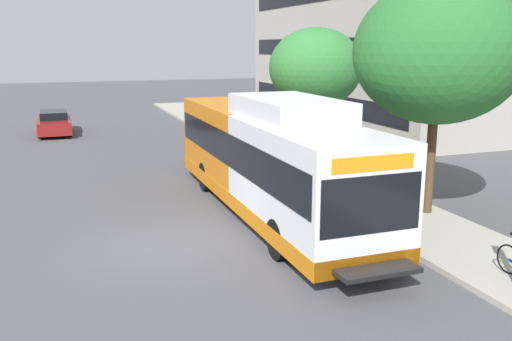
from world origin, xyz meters
TOP-DOWN VIEW (x-y plane):
  - ground_plane at (0.00, 8.00)m, footprint 120.00×120.00m
  - sidewalk_curb at (7.00, 6.00)m, footprint 3.00×56.00m
  - transit_bus at (3.54, 1.70)m, footprint 2.58×12.25m
  - street_tree_near_stop at (7.88, -0.22)m, footprint 4.79×4.79m
  - street_tree_mid_block at (7.89, 7.61)m, footprint 3.88×3.88m
  - parked_car_far_lane at (-2.55, 20.23)m, footprint 1.80×4.50m

SIDE VIEW (x-z plane):
  - ground_plane at x=0.00m, z-range 0.00..0.00m
  - sidewalk_curb at x=7.00m, z-range 0.00..0.14m
  - parked_car_far_lane at x=-2.55m, z-range 0.00..1.33m
  - transit_bus at x=3.54m, z-range -0.12..3.53m
  - street_tree_mid_block at x=7.89m, z-range 1.29..6.91m
  - street_tree_near_stop at x=7.88m, z-range 1.47..8.20m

